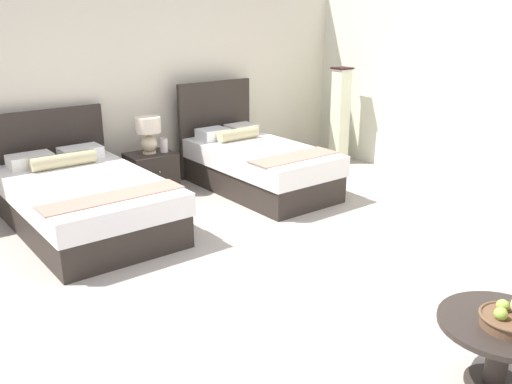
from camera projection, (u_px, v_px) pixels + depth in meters
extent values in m
cube|color=#A69D92|center=(296.00, 275.00, 4.86)|extent=(10.22, 10.31, 0.02)
cube|color=beige|center=(131.00, 87.00, 7.04)|extent=(10.22, 0.12, 2.52)
cube|color=silver|center=(491.00, 93.00, 6.59)|extent=(0.12, 5.91, 2.52)
cube|color=#2C2520|center=(88.00, 215.00, 5.78)|extent=(1.37, 2.18, 0.33)
cube|color=white|center=(85.00, 190.00, 5.69)|extent=(1.41, 2.23, 0.23)
cube|color=#2C2520|center=(48.00, 157.00, 6.47)|extent=(1.37, 0.11, 1.12)
cube|color=white|center=(30.00, 161.00, 6.07)|extent=(0.47, 0.32, 0.14)
cube|color=white|center=(81.00, 153.00, 6.40)|extent=(0.47, 0.32, 0.14)
cylinder|color=tan|center=(64.00, 160.00, 6.05)|extent=(0.71, 0.18, 0.15)
cube|color=#A77C6A|center=(113.00, 197.00, 5.11)|extent=(1.36, 0.38, 0.01)
cube|color=#2C2520|center=(260.00, 178.00, 7.01)|extent=(1.13, 2.00, 0.33)
cube|color=white|center=(261.00, 156.00, 6.92)|extent=(1.17, 2.04, 0.24)
cube|color=#2C2520|center=(215.00, 128.00, 7.62)|extent=(1.14, 0.10, 1.28)
cube|color=white|center=(213.00, 134.00, 7.27)|extent=(0.39, 0.31, 0.14)
cube|color=white|center=(241.00, 129.00, 7.54)|extent=(0.39, 0.31, 0.14)
cylinder|color=tan|center=(238.00, 134.00, 7.22)|extent=(0.59, 0.17, 0.15)
cube|color=#A77C6A|center=(294.00, 157.00, 6.41)|extent=(1.13, 0.41, 0.01)
cube|color=#2C2520|center=(152.00, 174.00, 6.88)|extent=(0.57, 0.45, 0.52)
sphere|color=tan|center=(160.00, 172.00, 6.67)|extent=(0.02, 0.02, 0.02)
cylinder|color=beige|center=(149.00, 152.00, 6.81)|extent=(0.17, 0.17, 0.02)
ellipsoid|color=beige|center=(149.00, 143.00, 6.77)|extent=(0.21, 0.21, 0.20)
cylinder|color=#99844C|center=(148.00, 134.00, 6.73)|extent=(0.02, 0.02, 0.04)
cylinder|color=beige|center=(148.00, 125.00, 6.70)|extent=(0.31, 0.31, 0.19)
cylinder|color=silver|center=(164.00, 146.00, 6.83)|extent=(0.09, 0.09, 0.17)
torus|color=silver|center=(163.00, 138.00, 6.80)|extent=(0.09, 0.09, 0.01)
cylinder|color=#2C2520|center=(494.00, 382.00, 3.43)|extent=(0.36, 0.36, 0.02)
cylinder|color=#2C2520|center=(498.00, 356.00, 3.37)|extent=(0.14, 0.14, 0.41)
cylinder|color=#2C2520|center=(503.00, 324.00, 3.30)|extent=(0.76, 0.76, 0.04)
cylinder|color=brown|center=(510.00, 322.00, 3.23)|extent=(0.34, 0.34, 0.07)
torus|color=brown|center=(511.00, 317.00, 3.22)|extent=(0.36, 0.36, 0.02)
sphere|color=#90B344|center=(503.00, 306.00, 3.28)|extent=(0.08, 0.08, 0.08)
sphere|color=#90B442|center=(501.00, 314.00, 3.19)|extent=(0.08, 0.08, 0.08)
cube|color=black|center=(338.00, 161.00, 8.38)|extent=(0.25, 0.25, 0.03)
cube|color=#ECEEC7|center=(340.00, 116.00, 8.16)|extent=(0.21, 0.21, 1.35)
cube|color=black|center=(342.00, 68.00, 7.94)|extent=(0.25, 0.25, 0.02)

